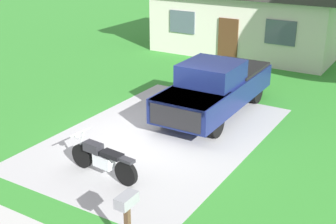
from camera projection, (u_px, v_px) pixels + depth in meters
name	position (u px, v px, depth m)	size (l,w,h in m)	color
ground_plane	(160.00, 136.00, 13.84)	(80.00, 80.00, 0.00)	#33892E
driveway_pad	(160.00, 136.00, 13.83)	(5.62, 8.53, 0.01)	#B0B0B0
motorcycle	(103.00, 159.00, 11.42)	(2.21, 0.70, 1.09)	black
pickup_truck	(216.00, 86.00, 15.33)	(2.06, 5.65, 1.90)	black
mailbox	(127.00, 208.00, 8.50)	(0.26, 0.48, 1.26)	#4C3823
neighbor_house	(249.00, 17.00, 23.20)	(9.60, 5.60, 3.50)	beige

